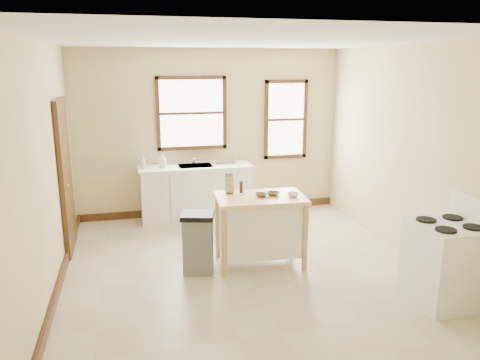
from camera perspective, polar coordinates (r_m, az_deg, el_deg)
The scene contains 23 objects.
floor at distance 6.02m, azimuth 0.66°, elevation -11.01°, with size 5.00×5.00×0.00m, color #C0B898.
ceiling at distance 5.47m, azimuth 0.74°, elevation 16.66°, with size 5.00×5.00×0.00m, color white.
wall_back at distance 7.99m, azimuth -3.73°, elevation 5.69°, with size 4.50×0.04×2.80m, color beige.
wall_left at distance 5.49m, azimuth -22.71°, elevation 0.86°, with size 0.04×5.00×2.80m, color beige.
wall_right at distance 6.50m, azimuth 20.33°, elevation 2.96°, with size 0.04×5.00×2.80m, color beige.
window_main at distance 7.88m, azimuth -5.91°, elevation 8.10°, with size 1.17×0.06×1.22m, color #361E0E, non-canonical shape.
window_side at distance 8.28m, azimuth 5.59°, elevation 7.34°, with size 0.77×0.06×1.37m, color #361E0E, non-canonical shape.
door_left at distance 6.82m, azimuth -20.48°, elevation 0.41°, with size 0.06×0.90×2.10m, color #361E0E.
baseboard_back at distance 8.26m, azimuth -3.55°, elevation -3.58°, with size 4.50×0.04×0.12m, color #361E0E.
baseboard_left at distance 5.91m, azimuth -21.19°, elevation -11.88°, with size 0.04×5.00×0.12m, color #361E0E.
sink_counter at distance 7.85m, azimuth -5.40°, elevation -1.51°, with size 1.86×0.62×0.92m, color white, non-canonical shape.
faucet at distance 7.89m, azimuth -5.69°, elevation 2.82°, with size 0.03×0.03×0.22m, color silver.
soap_bottle_a at distance 7.62m, azimuth -11.81°, elevation 2.23°, with size 0.09×0.09×0.23m, color #B2B2B2.
soap_bottle_b at distance 7.65m, azimuth -9.40°, elevation 2.30°, with size 0.09×0.10×0.21m, color #B2B2B2.
dish_rack at distance 7.83m, azimuth -2.05°, elevation 2.32°, with size 0.36×0.27×0.09m, color silver, non-canonical shape.
kitchen_island at distance 6.06m, azimuth 2.46°, elevation -6.15°, with size 1.12×0.71×0.92m, color #F7DB91, non-canonical shape.
knife_block at distance 6.04m, azimuth -1.30°, elevation -0.68°, with size 0.10×0.10×0.20m, color tan, non-canonical shape.
pepper_grinder at distance 6.06m, azimuth 0.14°, elevation -0.87°, with size 0.04×0.04×0.15m, color #3D1C10.
bowl_a at distance 5.90m, azimuth 2.62°, elevation -1.84°, with size 0.17×0.17×0.04m, color brown.
bowl_b at distance 5.97m, azimuth 4.07°, elevation -1.67°, with size 0.17×0.17×0.04m, color brown.
bowl_c at distance 5.94m, azimuth 6.47°, elevation -1.78°, with size 0.15×0.15×0.05m, color silver.
trash_bin at distance 5.87m, azimuth -5.13°, elevation -7.65°, with size 0.39×0.33×0.77m, color #5A5A58, non-canonical shape.
gas_stove at distance 5.55m, azimuth 23.83°, elevation -8.00°, with size 0.72×0.73×1.16m, color white, non-canonical shape.
Camera 1 is at (-1.34, -5.29, 2.54)m, focal length 35.00 mm.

